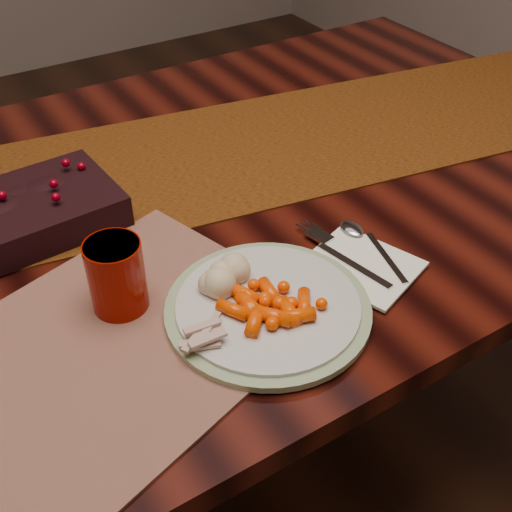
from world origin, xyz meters
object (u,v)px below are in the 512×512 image
placemat_main (107,350)px  dinner_plate (268,308)px  turkey_shreds (203,338)px  napkin (362,266)px  dining_table (185,353)px  mashed_potatoes (222,270)px  baby_carrots (269,305)px  red_cup (117,276)px

placemat_main → dinner_plate: size_ratio=1.78×
turkey_shreds → napkin: 0.27m
dining_table → napkin: (0.16, -0.31, 0.38)m
dinner_plate → turkey_shreds: (-0.11, -0.02, 0.01)m
placemat_main → mashed_potatoes: 0.18m
napkin → dinner_plate: bearing=162.4°
dinner_plate → napkin: (0.17, 0.01, -0.01)m
placemat_main → napkin: bearing=-23.9°
placemat_main → turkey_shreds: 0.12m
mashed_potatoes → turkey_shreds: bearing=-131.4°
mashed_potatoes → turkey_shreds: 0.11m
placemat_main → baby_carrots: bearing=-34.5°
dining_table → placemat_main: 0.51m
dining_table → placemat_main: size_ratio=3.65×
baby_carrots → mashed_potatoes: size_ratio=1.31×
dining_table → red_cup: (-0.17, -0.20, 0.43)m
turkey_shreds → dining_table: bearing=71.1°
baby_carrots → dining_table: bearing=87.6°
mashed_potatoes → napkin: size_ratio=0.54×
placemat_main → red_cup: red_cup is taller
baby_carrots → mashed_potatoes: bearing=106.4°
dining_table → napkin: size_ratio=12.03×
red_cup → turkey_shreds: bearing=-67.4°
mashed_potatoes → napkin: 0.21m
baby_carrots → mashed_potatoes: (-0.02, 0.08, 0.01)m
turkey_shreds → red_cup: bearing=112.6°
placemat_main → napkin: size_ratio=3.30×
turkey_shreds → napkin: turkey_shreds is taller
turkey_shreds → placemat_main: bearing=146.8°
dinner_plate → napkin: dinner_plate is taller
turkey_shreds → dinner_plate: bearing=8.5°
dinner_plate → mashed_potatoes: 0.08m
turkey_shreds → napkin: bearing=4.6°
baby_carrots → turkey_shreds: 0.10m
dining_table → placemat_main: (-0.22, -0.26, 0.38)m
dining_table → baby_carrots: baby_carrots is taller
mashed_potatoes → turkey_shreds: size_ratio=1.23×
mashed_potatoes → dinner_plate: bearing=-66.6°
turkey_shreds → red_cup: red_cup is taller
placemat_main → red_cup: bearing=37.2°
dinner_plate → red_cup: 0.20m
turkey_shreds → napkin: (0.27, 0.02, -0.02)m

